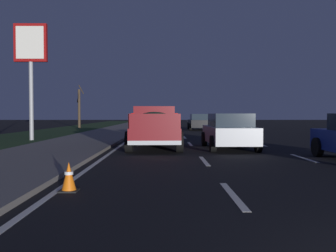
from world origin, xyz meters
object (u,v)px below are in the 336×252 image
Objects in this scene: sedan_black at (199,122)px; traffic_cone_near at (69,177)px; pickup_truck at (154,126)px; gas_price_sign at (31,53)px; bare_tree_far at (79,107)px; sedan_silver at (229,131)px.

sedan_black reaches higher than traffic_cone_near.
pickup_truck reaches higher than sedan_black.
bare_tree_far is at bearing 4.86° from gas_price_sign.
sedan_silver is (-0.39, -3.27, -0.20)m from pickup_truck.
bare_tree_far is at bearing 20.12° from pickup_truck.
gas_price_sign is at bearing -175.14° from bare_tree_far.
gas_price_sign is 16.41m from traffic_cone_near.
sedan_silver is 7.62× the size of traffic_cone_near.
gas_price_sign is at bearing 54.27° from pickup_truck.
gas_price_sign reaches higher than pickup_truck.
sedan_black is 7.60× the size of traffic_cone_near.
sedan_silver is at bearing -27.75° from traffic_cone_near.
bare_tree_far is at bearing 12.64° from traffic_cone_near.
sedan_black is 0.65× the size of gas_price_sign.
pickup_truck is 19.52m from sedan_black.
bare_tree_far is at bearing 26.20° from sedan_silver.
sedan_black is 18.27m from gas_price_sign.
sedan_silver is 0.93× the size of bare_tree_far.
pickup_truck is 26.07m from bare_tree_far.
sedan_silver and sedan_black have the same top height.
traffic_cone_near is at bearing -167.36° from bare_tree_far.
pickup_truck is 1.24× the size of sedan_black.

